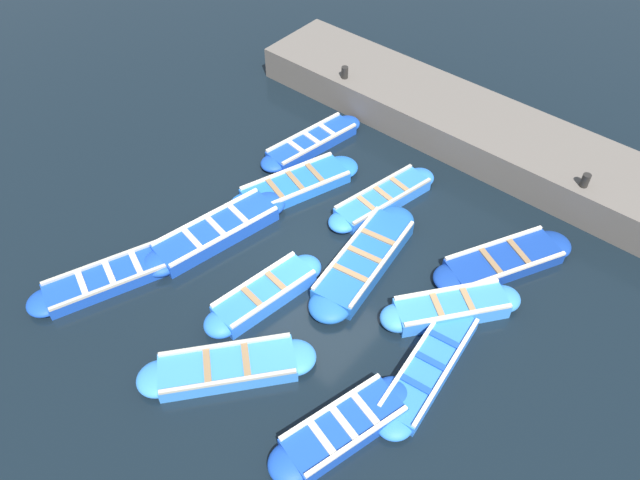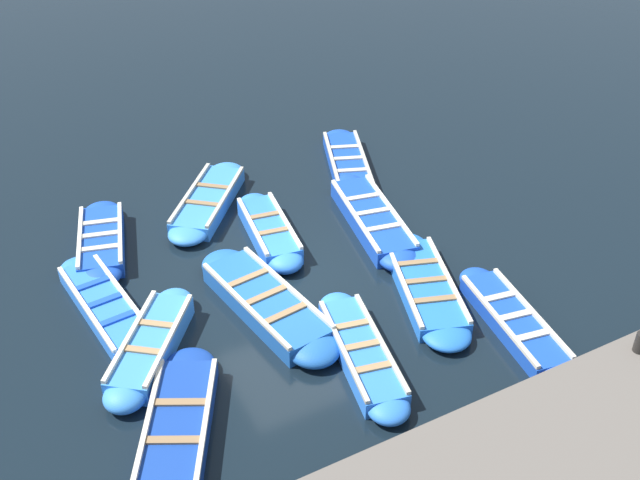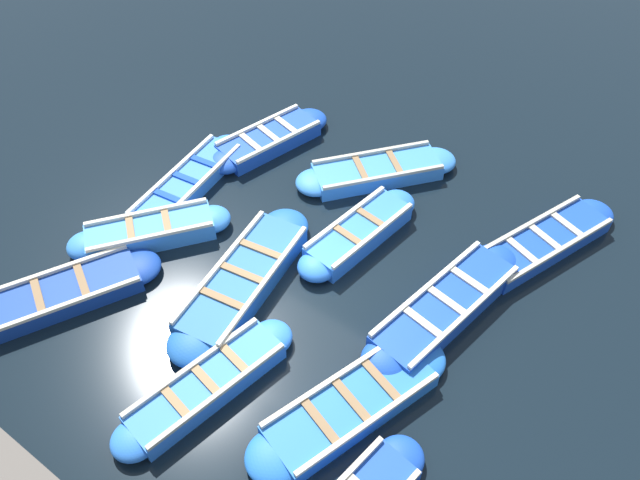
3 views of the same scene
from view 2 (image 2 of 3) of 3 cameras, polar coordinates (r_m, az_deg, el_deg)
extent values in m
plane|color=black|center=(15.02, -2.61, -3.32)|extent=(120.00, 120.00, 0.00)
cube|color=#1947B7|center=(16.63, 4.00, 1.58)|extent=(3.20, 1.48, 0.37)
ellipsoid|color=#1947B7|center=(17.85, 2.25, 4.15)|extent=(1.03, 1.00, 0.37)
ellipsoid|color=#1947B7|center=(15.46, 6.01, -1.39)|extent=(1.03, 1.00, 0.37)
cube|color=silver|center=(16.38, 2.64, 1.98)|extent=(2.98, 0.64, 0.07)
cube|color=silver|center=(16.65, 5.40, 2.45)|extent=(2.98, 0.64, 0.07)
cube|color=beige|center=(17.04, 3.25, 3.30)|extent=(0.29, 0.83, 0.04)
cube|color=beige|center=(16.52, 4.03, 2.17)|extent=(0.29, 0.83, 0.04)
cube|color=beige|center=(16.01, 4.85, 0.98)|extent=(0.29, 0.83, 0.04)
cube|color=blue|center=(13.25, 3.17, -8.59)|extent=(2.77, 1.30, 0.32)
ellipsoid|color=blue|center=(14.19, 1.40, -5.07)|extent=(0.87, 0.85, 0.32)
ellipsoid|color=blue|center=(12.38, 5.24, -12.62)|extent=(0.87, 0.85, 0.32)
cube|color=#B2AD9E|center=(13.03, 1.73, -8.27)|extent=(2.58, 0.60, 0.07)
cube|color=#B2AD9E|center=(13.21, 4.64, -7.66)|extent=(2.58, 0.60, 0.07)
cube|color=#9E7A51|center=(13.52, 2.41, -6.46)|extent=(0.27, 0.70, 0.04)
cube|color=#9E7A51|center=(13.13, 3.20, -8.01)|extent=(0.27, 0.70, 0.04)
cube|color=#9E7A51|center=(12.74, 4.04, -9.66)|extent=(0.27, 0.70, 0.04)
cube|color=#1947B7|center=(18.87, 2.12, 5.80)|extent=(3.04, 1.88, 0.29)
ellipsoid|color=#1947B7|center=(20.14, 1.49, 7.79)|extent=(1.08, 1.06, 0.29)
ellipsoid|color=#1947B7|center=(17.62, 2.82, 3.54)|extent=(1.08, 1.06, 0.29)
cube|color=#B2AD9E|center=(18.73, 0.90, 6.22)|extent=(2.69, 1.11, 0.07)
cube|color=#B2AD9E|center=(18.84, 3.35, 6.35)|extent=(2.69, 1.11, 0.07)
cube|color=beige|center=(19.33, 1.85, 7.11)|extent=(0.41, 0.78, 0.04)
cube|color=beige|center=(18.79, 2.13, 6.25)|extent=(0.41, 0.78, 0.04)
cube|color=beige|center=(18.25, 2.42, 5.33)|extent=(0.41, 0.78, 0.04)
cube|color=blue|center=(14.76, -16.01, -4.96)|extent=(3.03, 1.14, 0.30)
ellipsoid|color=blue|center=(15.92, -17.91, -2.10)|extent=(0.85, 0.83, 0.30)
ellipsoid|color=blue|center=(13.66, -13.77, -8.28)|extent=(0.85, 0.83, 0.30)
cube|color=silver|center=(14.58, -17.45, -4.89)|extent=(2.89, 0.40, 0.07)
cube|color=silver|center=(14.72, -14.80, -3.92)|extent=(2.89, 0.40, 0.07)
cube|color=#1947B7|center=(15.14, -16.96, -3.19)|extent=(0.22, 0.73, 0.04)
cube|color=#1947B7|center=(14.65, -16.11, -4.45)|extent=(0.22, 0.73, 0.04)
cube|color=#1947B7|center=(14.17, -15.20, -5.79)|extent=(0.22, 0.73, 0.04)
cube|color=blue|center=(14.82, 8.00, -3.56)|extent=(2.98, 1.84, 0.29)
ellipsoid|color=blue|center=(15.89, 6.61, -0.49)|extent=(1.18, 1.16, 0.29)
ellipsoid|color=blue|center=(13.80, 9.61, -7.10)|extent=(1.18, 1.16, 0.29)
cube|color=beige|center=(14.59, 6.34, -3.20)|extent=(2.63, 0.96, 0.07)
cube|color=beige|center=(14.84, 9.74, -2.82)|extent=(2.63, 0.96, 0.07)
cube|color=olive|center=(15.17, 7.43, -1.70)|extent=(0.41, 0.87, 0.04)
cube|color=olive|center=(14.72, 8.05, -3.05)|extent=(0.41, 0.87, 0.04)
cube|color=olive|center=(14.27, 8.71, -4.49)|extent=(0.41, 0.87, 0.04)
cube|color=#1947B7|center=(16.56, -16.31, -0.13)|extent=(2.51, 1.49, 0.33)
ellipsoid|color=#1947B7|center=(17.55, -16.27, 2.01)|extent=(1.05, 1.03, 0.33)
ellipsoid|color=#1947B7|center=(15.59, -16.36, -2.53)|extent=(1.05, 1.03, 0.33)
cube|color=silver|center=(16.50, -17.84, 0.27)|extent=(2.25, 0.68, 0.07)
cube|color=silver|center=(16.42, -15.00, 0.64)|extent=(2.25, 0.68, 0.07)
cube|color=beige|center=(16.88, -16.39, 1.34)|extent=(0.34, 0.81, 0.04)
cube|color=beige|center=(16.46, -16.41, 0.41)|extent=(0.34, 0.81, 0.04)
cube|color=beige|center=(16.04, -16.43, -0.57)|extent=(0.34, 0.81, 0.04)
cube|color=#1E59AD|center=(14.24, -4.12, -4.86)|extent=(3.19, 1.45, 0.38)
ellipsoid|color=#1E59AD|center=(15.31, -7.23, -1.88)|extent=(1.10, 1.07, 0.38)
ellipsoid|color=#1E59AD|center=(13.27, -0.49, -8.28)|extent=(1.10, 1.07, 0.38)
cube|color=beige|center=(13.92, -5.79, -4.87)|extent=(3.00, 0.50, 0.07)
cube|color=beige|center=(14.30, -2.56, -3.47)|extent=(3.00, 0.50, 0.07)
cube|color=olive|center=(14.56, -5.54, -2.90)|extent=(0.27, 0.91, 0.04)
cube|color=olive|center=(14.11, -4.15, -4.21)|extent=(0.27, 0.91, 0.04)
cube|color=olive|center=(13.68, -2.66, -5.60)|extent=(0.27, 0.91, 0.04)
cube|color=#3884E0|center=(17.48, -8.51, 2.95)|extent=(2.71, 2.47, 0.32)
ellipsoid|color=#3884E0|center=(18.59, -7.17, 5.12)|extent=(1.24, 1.23, 0.32)
ellipsoid|color=#3884E0|center=(16.41, -10.03, 0.48)|extent=(1.24, 1.23, 0.32)
cube|color=#B2AD9E|center=(17.52, -9.89, 3.63)|extent=(2.12, 1.77, 0.07)
cube|color=#B2AD9E|center=(17.25, -7.22, 3.36)|extent=(2.12, 1.77, 0.07)
cube|color=olive|center=(17.70, -8.16, 4.09)|extent=(0.63, 0.73, 0.04)
cube|color=olive|center=(17.08, -8.97, 2.79)|extent=(0.63, 0.73, 0.04)
cube|color=#1947B7|center=(14.31, 14.54, -6.09)|extent=(2.80, 1.20, 0.29)
ellipsoid|color=#1947B7|center=(15.18, 11.92, -2.99)|extent=(0.85, 0.83, 0.29)
ellipsoid|color=#1947B7|center=(13.53, 17.52, -9.56)|extent=(0.85, 0.83, 0.29)
cube|color=beige|center=(14.04, 13.43, -5.86)|extent=(2.64, 0.50, 0.07)
cube|color=beige|center=(14.37, 15.83, -5.21)|extent=(2.64, 0.50, 0.07)
cube|color=beige|center=(14.57, 13.47, -4.22)|extent=(0.25, 0.70, 0.04)
cube|color=beige|center=(14.21, 14.64, -5.58)|extent=(0.25, 0.70, 0.04)
cube|color=beige|center=(13.86, 15.87, -7.01)|extent=(0.25, 0.70, 0.04)
cube|color=blue|center=(16.23, -3.91, 0.68)|extent=(2.45, 1.14, 0.37)
ellipsoid|color=blue|center=(17.19, -5.02, 2.74)|extent=(0.86, 0.84, 0.37)
ellipsoid|color=blue|center=(15.30, -2.67, -1.63)|extent=(0.86, 0.84, 0.37)
cube|color=silver|center=(16.04, -5.18, 1.10)|extent=(2.29, 0.42, 0.07)
cube|color=silver|center=(16.19, -2.71, 1.58)|extent=(2.29, 0.42, 0.07)
cube|color=olive|center=(16.39, -4.27, 1.89)|extent=(0.24, 0.72, 0.04)
cube|color=olive|center=(15.85, -3.60, 0.67)|extent=(0.24, 0.72, 0.04)
cube|color=navy|center=(12.26, -10.77, -13.91)|extent=(2.85, 2.12, 0.30)
ellipsoid|color=navy|center=(13.18, -9.91, -9.52)|extent=(1.24, 1.23, 0.30)
cube|color=beige|center=(12.21, -13.00, -13.23)|extent=(2.39, 1.29, 0.07)
cube|color=beige|center=(12.05, -8.71, -13.39)|extent=(2.39, 1.29, 0.07)
cube|color=olive|center=(12.39, -10.60, -12.06)|extent=(0.52, 0.83, 0.04)
cube|color=olive|center=(11.89, -11.14, -14.73)|extent=(0.52, 0.83, 0.04)
cube|color=#3884E0|center=(13.65, -12.73, -7.86)|extent=(2.42, 2.12, 0.38)
ellipsoid|color=#3884E0|center=(14.50, -11.07, -4.69)|extent=(1.03, 1.03, 0.38)
ellipsoid|color=#3884E0|center=(12.86, -14.62, -11.44)|extent=(1.03, 1.03, 0.38)
cube|color=beige|center=(13.63, -14.24, -6.95)|extent=(1.95, 1.53, 0.07)
cube|color=beige|center=(13.39, -11.43, -7.36)|extent=(1.95, 1.53, 0.07)
cube|color=#9E7A51|center=(13.75, -12.34, -6.27)|extent=(0.53, 0.63, 0.04)
cube|color=#9E7A51|center=(13.28, -13.36, -8.18)|extent=(0.53, 0.63, 0.04)
camera|label=1|loc=(18.27, -39.03, 34.47)|focal=35.00mm
camera|label=3|loc=(10.84, 39.14, 26.93)|focal=35.00mm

